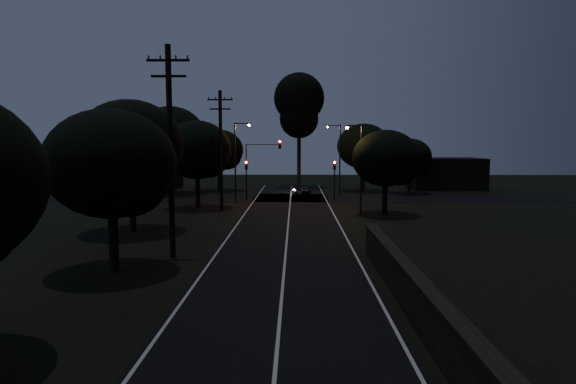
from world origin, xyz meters
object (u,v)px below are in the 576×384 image
object	(u,v)px
utility_pole_far	(221,149)
streetlight_c	(359,163)
utility_pole_mid	(170,148)
signal_left	(246,173)
signal_right	(335,173)
streetlight_b	(338,155)
streetlight_a	(237,156)
signal_mast	(262,159)
car	(303,191)
tall_pine	(299,105)

from	to	relation	value
utility_pole_far	streetlight_c	bearing A→B (deg)	-9.60
utility_pole_mid	signal_left	distance (m)	25.19
signal_right	streetlight_b	distance (m)	4.45
utility_pole_mid	streetlight_a	bearing A→B (deg)	88.27
signal_mast	streetlight_b	xyz separation A→B (m)	(8.22, 4.01, 0.30)
streetlight_b	signal_right	bearing A→B (deg)	-100.00
utility_pole_mid	streetlight_c	world-z (taller)	utility_pole_mid
utility_pole_mid	car	world-z (taller)	utility_pole_mid
streetlight_c	car	xyz separation A→B (m)	(-4.46, 13.93, -3.81)
car	utility_pole_far	bearing A→B (deg)	41.71
utility_pole_far	signal_right	xyz separation A→B (m)	(10.60, 7.99, -2.65)
tall_pine	streetlight_c	world-z (taller)	tall_pine
tall_pine	signal_right	distance (m)	17.47
streetlight_a	streetlight_c	world-z (taller)	streetlight_a
utility_pole_far	signal_left	size ratio (longest dim) A/B	2.56
utility_pole_far	streetlight_c	size ratio (longest dim) A/B	1.40
utility_pole_mid	streetlight_b	world-z (taller)	utility_pole_mid
tall_pine	signal_right	xyz separation A→B (m)	(3.60, -15.01, -8.18)
tall_pine	signal_left	distance (m)	17.99
streetlight_b	streetlight_c	distance (m)	14.01
tall_pine	streetlight_a	bearing A→B (deg)	-110.36
utility_pole_mid	utility_pole_far	bearing A→B (deg)	90.00
utility_pole_far	signal_mast	bearing A→B (deg)	68.89
streetlight_b	signal_mast	bearing A→B (deg)	-154.01
car	streetlight_a	bearing A→B (deg)	25.03
tall_pine	car	xyz separation A→B (m)	(0.37, -11.07, -10.47)
streetlight_a	streetlight_b	distance (m)	12.19
streetlight_a	streetlight_c	xyz separation A→B (m)	(11.14, -8.00, -0.29)
signal_right	car	xyz separation A→B (m)	(-3.23, 3.94, -2.29)
utility_pole_far	utility_pole_mid	bearing A→B (deg)	-90.00
streetlight_a	car	xyz separation A→B (m)	(6.67, 5.93, -4.09)
tall_pine	streetlight_c	size ratio (longest dim) A/B	2.04
tall_pine	signal_left	size ratio (longest dim) A/B	3.73
signal_left	car	world-z (taller)	signal_left
signal_mast	car	world-z (taller)	signal_mast
streetlight_b	streetlight_c	size ratio (longest dim) A/B	1.07
utility_pole_far	car	world-z (taller)	utility_pole_far
utility_pole_far	streetlight_b	size ratio (longest dim) A/B	1.31
signal_mast	streetlight_c	xyz separation A→B (m)	(8.74, -9.99, 0.01)
tall_pine	streetlight_a	xyz separation A→B (m)	(-6.31, -17.00, -6.38)
utility_pole_far	streetlight_a	distance (m)	6.10
utility_pole_far	tall_pine	world-z (taller)	tall_pine
signal_mast	streetlight_c	size ratio (longest dim) A/B	0.83
tall_pine	signal_left	bearing A→B (deg)	-110.46
utility_pole_mid	streetlight_b	size ratio (longest dim) A/B	1.38
signal_right	car	size ratio (longest dim) A/B	1.28
signal_left	car	size ratio (longest dim) A/B	1.28
tall_pine	streetlight_b	size ratio (longest dim) A/B	1.91
signal_left	car	xyz separation A→B (m)	(5.97, 3.94, -2.29)
streetlight_c	streetlight_a	bearing A→B (deg)	144.31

